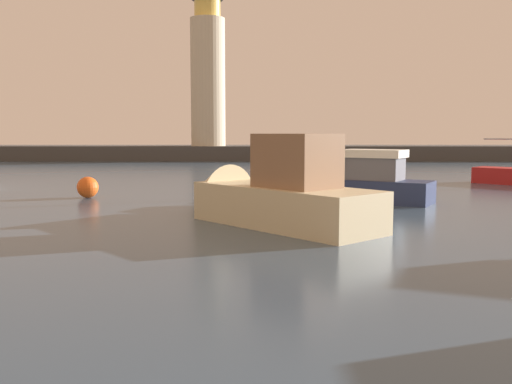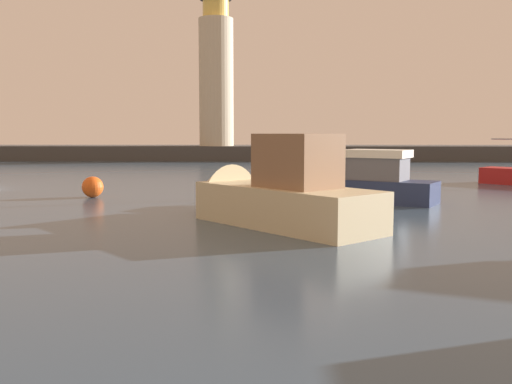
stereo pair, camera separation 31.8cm
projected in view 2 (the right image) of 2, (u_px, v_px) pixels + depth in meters
name	position (u px, v px, depth m)	size (l,w,h in m)	color
ground_plane	(269.00, 187.00, 30.61)	(220.00, 220.00, 0.00)	#384C60
breakwater	(268.00, 153.00, 59.46)	(94.13, 4.58, 1.53)	#423F3D
lighthouse	(216.00, 73.00, 58.71)	(3.57, 3.57, 15.90)	beige
motorboat_1	(263.00, 195.00, 18.25)	(6.99, 7.46, 3.29)	beige
motorboat_3	(353.00, 183.00, 24.25)	(6.72, 4.90, 2.53)	#1E284C
mooring_buoy	(93.00, 187.00, 25.39)	(0.94, 0.94, 0.94)	#EA5919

